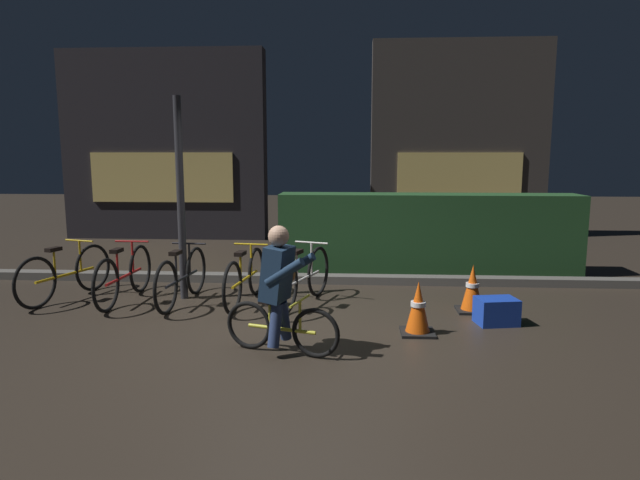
# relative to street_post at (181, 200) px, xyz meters

# --- Properties ---
(ground_plane) EXTENTS (40.00, 40.00, 0.00)m
(ground_plane) POSITION_rel_street_post_xyz_m (1.66, -1.20, -1.32)
(ground_plane) COLOR #2D261E
(sidewalk_curb) EXTENTS (12.00, 0.24, 0.12)m
(sidewalk_curb) POSITION_rel_street_post_xyz_m (1.66, 1.00, -1.26)
(sidewalk_curb) COLOR #56544F
(sidewalk_curb) RESTS_ON ground
(hedge_row) EXTENTS (4.80, 0.70, 1.28)m
(hedge_row) POSITION_rel_street_post_xyz_m (3.46, 1.90, -0.68)
(hedge_row) COLOR #214723
(hedge_row) RESTS_ON ground
(storefront_left) EXTENTS (4.59, 0.54, 4.20)m
(storefront_left) POSITION_rel_street_post_xyz_m (-2.02, 5.30, 0.77)
(storefront_left) COLOR #262328
(storefront_left) RESTS_ON ground
(storefront_right) EXTENTS (4.01, 0.54, 4.46)m
(storefront_right) POSITION_rel_street_post_xyz_m (4.66, 6.00, 0.90)
(storefront_right) COLOR #383330
(storefront_right) RESTS_ON ground
(street_post) EXTENTS (0.10, 0.10, 2.65)m
(street_post) POSITION_rel_street_post_xyz_m (0.00, 0.00, 0.00)
(street_post) COLOR #2D2D33
(street_post) RESTS_ON ground
(parked_bike_leftmost) EXTENTS (0.55, 1.60, 0.76)m
(parked_bike_leftmost) POSITION_rel_street_post_xyz_m (-1.54, -0.15, -0.98)
(parked_bike_leftmost) COLOR black
(parked_bike_leftmost) RESTS_ON ground
(parked_bike_left_mid) EXTENTS (0.46, 1.66, 0.76)m
(parked_bike_left_mid) POSITION_rel_street_post_xyz_m (-0.72, -0.21, -0.98)
(parked_bike_left_mid) COLOR black
(parked_bike_left_mid) RESTS_ON ground
(parked_bike_center_left) EXTENTS (0.46, 1.63, 0.75)m
(parked_bike_center_left) POSITION_rel_street_post_xyz_m (0.06, -0.26, -0.98)
(parked_bike_center_left) COLOR black
(parked_bike_center_left) RESTS_ON ground
(parked_bike_center_right) EXTENTS (0.46, 1.61, 0.75)m
(parked_bike_center_right) POSITION_rel_street_post_xyz_m (0.87, -0.22, -0.98)
(parked_bike_center_right) COLOR black
(parked_bike_center_right) RESTS_ON ground
(parked_bike_right_mid) EXTENTS (0.61, 1.62, 0.78)m
(parked_bike_right_mid) POSITION_rel_street_post_xyz_m (1.62, -0.26, -0.97)
(parked_bike_right_mid) COLOR black
(parked_bike_right_mid) RESTS_ON ground
(traffic_cone_near) EXTENTS (0.36, 0.36, 0.58)m
(traffic_cone_near) POSITION_rel_street_post_xyz_m (2.95, -1.30, -1.05)
(traffic_cone_near) COLOR black
(traffic_cone_near) RESTS_ON ground
(traffic_cone_far) EXTENTS (0.36, 0.36, 0.58)m
(traffic_cone_far) POSITION_rel_street_post_xyz_m (3.71, -0.40, -1.04)
(traffic_cone_far) COLOR black
(traffic_cone_far) RESTS_ON ground
(blue_crate) EXTENTS (0.49, 0.39, 0.30)m
(blue_crate) POSITION_rel_street_post_xyz_m (3.88, -0.90, -1.17)
(blue_crate) COLOR #193DB7
(blue_crate) RESTS_ON ground
(cyclist) EXTENTS (1.15, 0.62, 1.25)m
(cyclist) POSITION_rel_street_post_xyz_m (1.55, -1.93, -0.69)
(cyclist) COLOR black
(cyclist) RESTS_ON ground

